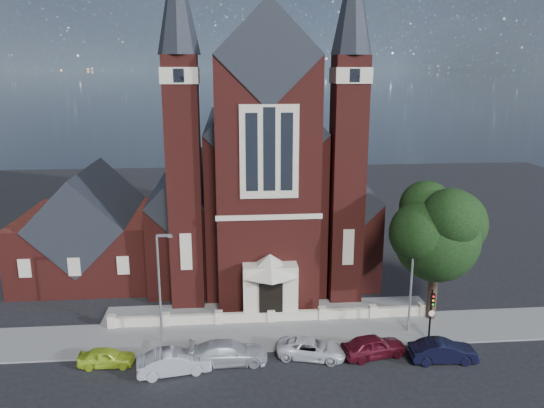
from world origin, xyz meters
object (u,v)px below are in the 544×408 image
at_px(street_tree, 440,235).
at_px(car_white_suv, 312,348).
at_px(parish_hall, 91,233).
at_px(car_dark_red, 373,346).
at_px(church, 258,177).
at_px(traffic_signal, 431,309).
at_px(car_navy, 443,351).
at_px(car_silver_a, 174,362).
at_px(car_lime_van, 106,357).
at_px(car_silver_b, 228,352).
at_px(street_lamp_right, 413,274).
at_px(street_lamp_left, 160,282).

relative_size(street_tree, car_white_suv, 2.29).
xyz_separation_m(parish_hall, car_dark_red, (22.49, -17.14, -3.25)).
relative_size(church, car_dark_red, 7.81).
height_order(traffic_signal, car_navy, traffic_signal).
distance_m(car_silver_a, car_navy, 17.75).
height_order(church, car_lime_van, church).
bearing_deg(parish_hall, car_dark_red, -37.31).
distance_m(church, car_white_suv, 23.20).
bearing_deg(street_tree, car_navy, -105.72).
bearing_deg(traffic_signal, car_navy, -91.07).
bearing_deg(parish_hall, church, 17.16).
distance_m(car_white_suv, car_navy, 8.72).
height_order(car_silver_b, car_white_suv, car_silver_b).
xyz_separation_m(church, traffic_signal, (11.00, -20.52, -5.60)).
distance_m(church, street_lamp_right, 21.76).
xyz_separation_m(street_lamp_left, traffic_signal, (18.91, -1.57, -2.02)).
xyz_separation_m(parish_hall, car_lime_van, (4.72, -16.80, -3.39)).
height_order(car_silver_a, car_white_suv, car_silver_a).
relative_size(car_dark_red, car_navy, 1.00).
relative_size(street_lamp_right, car_white_suv, 1.73).
height_order(street_tree, street_lamp_left, street_tree).
relative_size(street_lamp_left, street_lamp_right, 1.00).
relative_size(church, car_silver_b, 6.76).
bearing_deg(street_lamp_left, car_lime_van, -140.33).
xyz_separation_m(street_lamp_left, car_silver_a, (1.11, -4.04, -3.83)).
xyz_separation_m(street_tree, car_silver_b, (-15.89, -4.82, -6.21)).
bearing_deg(church, car_silver_a, -106.47).
relative_size(parish_hall, car_navy, 2.74).
relative_size(church, car_silver_a, 7.49).
distance_m(car_silver_b, car_navy, 14.28).
height_order(church, car_silver_a, church).
height_order(church, car_silver_b, church).
height_order(street_lamp_left, car_navy, street_lamp_left).
bearing_deg(car_lime_van, street_lamp_right, -81.43).
xyz_separation_m(church, car_silver_b, (-3.30, -22.05, -7.44)).
height_order(parish_hall, car_white_suv, parish_hall).
relative_size(street_lamp_left, car_navy, 1.82).
distance_m(parish_hall, street_tree, 31.27).
relative_size(car_silver_b, car_dark_red, 1.16).
bearing_deg(car_white_suv, street_lamp_left, 88.91).
bearing_deg(car_lime_van, car_silver_a, -104.39).
bearing_deg(church, car_silver_b, -98.50).
xyz_separation_m(parish_hall, street_lamp_right, (26.09, -14.00, 0.59)).
distance_m(car_lime_van, car_dark_red, 17.78).
bearing_deg(car_dark_red, parish_hall, 40.38).
bearing_deg(car_lime_van, car_white_suv, -89.23).
bearing_deg(car_silver_b, car_navy, -95.60).
xyz_separation_m(car_lime_van, car_navy, (22.24, -1.34, 0.11)).
distance_m(parish_hall, car_silver_b, 21.56).
distance_m(street_lamp_right, car_lime_van, 21.92).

